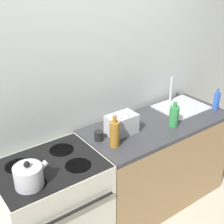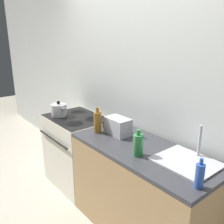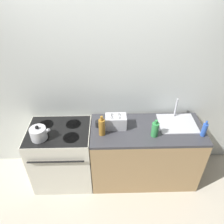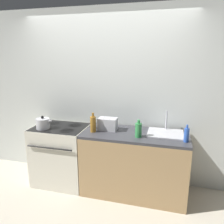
% 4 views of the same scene
% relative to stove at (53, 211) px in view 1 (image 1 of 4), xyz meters
% --- Properties ---
extents(wall_back, '(8.00, 0.05, 2.60)m').
position_rel_stove_xyz_m(wall_back, '(0.61, 0.39, 0.84)').
color(wall_back, silver).
rests_on(wall_back, ground_plane).
extents(stove, '(0.79, 0.64, 0.90)m').
position_rel_stove_xyz_m(stove, '(0.00, 0.00, 0.00)').
color(stove, silver).
rests_on(stove, ground_plane).
extents(counter_block, '(1.43, 0.64, 0.90)m').
position_rel_stove_xyz_m(counter_block, '(1.12, 0.02, -0.01)').
color(counter_block, tan).
rests_on(counter_block, ground_plane).
extents(kettle, '(0.24, 0.19, 0.19)m').
position_rel_stove_xyz_m(kettle, '(-0.19, -0.13, 0.51)').
color(kettle, silver).
rests_on(kettle, stove).
extents(toaster, '(0.26, 0.16, 0.17)m').
position_rel_stove_xyz_m(toaster, '(0.72, 0.05, 0.52)').
color(toaster, '#BCBCC1').
rests_on(toaster, counter_block).
extents(sink_tray, '(0.47, 0.40, 0.28)m').
position_rel_stove_xyz_m(sink_tray, '(1.52, 0.10, 0.45)').
color(sink_tray, '#B7B7BC').
rests_on(sink_tray, counter_block).
extents(bottle_green, '(0.09, 0.09, 0.23)m').
position_rel_stove_xyz_m(bottle_green, '(1.18, -0.11, 0.53)').
color(bottle_green, '#338C47').
rests_on(bottle_green, counter_block).
extents(bottle_blue, '(0.06, 0.06, 0.22)m').
position_rel_stove_xyz_m(bottle_blue, '(1.77, -0.13, 0.53)').
color(bottle_blue, '#2D56B7').
rests_on(bottle_blue, counter_block).
extents(bottle_amber, '(0.08, 0.08, 0.27)m').
position_rel_stove_xyz_m(bottle_amber, '(0.55, -0.07, 0.55)').
color(bottle_amber, '#9E6B23').
rests_on(bottle_amber, counter_block).
extents(cup_black, '(0.08, 0.08, 0.08)m').
position_rel_stove_xyz_m(cup_black, '(0.50, 0.08, 0.48)').
color(cup_black, black).
rests_on(cup_black, counter_block).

